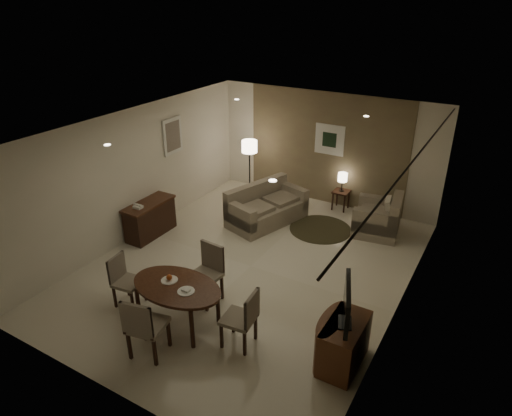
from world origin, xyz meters
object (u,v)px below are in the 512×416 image
Objects in this scene: dining_table at (178,304)px; floor_lamp at (250,170)px; tv_cabinet at (344,344)px; sofa at (267,205)px; console_desk at (150,219)px; chair_far at (204,275)px; side_table at (341,200)px; chair_near at (147,324)px; chair_left at (128,282)px; chair_right at (238,318)px; armchair at (377,214)px.

dining_table is 1.01× the size of floor_lamp.
tv_cabinet is 0.50× the size of sofa.
chair_far is (2.37, -1.30, 0.13)m from console_desk.
dining_table is 3.21× the size of side_table.
chair_near is 2.16× the size of side_table.
sofa is at bearing -15.34° from chair_left.
chair_right reaches higher than chair_left.
dining_table is at bearing -96.10° from chair_left.
chair_right reaches higher than console_desk.
side_table is (0.65, 5.95, -0.27)m from chair_near.
side_table is (0.70, 5.22, -0.12)m from dining_table.
armchair is at bearing 164.94° from chair_right.
chair_far is at bearing 175.37° from tv_cabinet.
chair_far is (0.01, 0.68, 0.15)m from dining_table.
console_desk is 1.20× the size of chair_far.
console_desk is 1.33× the size of tv_cabinet.
side_table is at bearing 178.27° from chair_right.
chair_far is 3.11m from sofa.
sofa is (-0.50, 3.75, 0.07)m from dining_table.
armchair is at bearing -54.47° from sofa.
tv_cabinet is (4.89, -1.50, -0.03)m from console_desk.
console_desk is at bearing 162.95° from tv_cabinet.
armchair reaches higher than dining_table.
chair_near is 1.29m from chair_right.
chair_right is at bearing 4.34° from dining_table.
console_desk is at bearing 155.92° from chair_far.
console_desk is 2.89m from floor_lamp.
chair_left is (-1.03, -0.70, -0.06)m from chair_far.
chair_right reaches higher than armchair.
chair_near is (2.40, -2.70, 0.13)m from console_desk.
console_desk is at bearing 140.06° from dining_table.
tv_cabinet is 0.92× the size of armchair.
dining_table is at bearing -98.37° from chair_near.
chair_near is 1.04× the size of armchair.
chair_near reaches higher than chair_far.
chair_left is at bearing -170.46° from sofa.
dining_table is 1.02m from chair_left.
tv_cabinet is at bearing -17.05° from console_desk.
chair_near reaches higher than tv_cabinet.
tv_cabinet is 2.76m from chair_near.
floor_lamp reaches higher than chair_far.
dining_table is at bearing -155.05° from sofa.
tv_cabinet is 0.60× the size of dining_table.
chair_right is at bearing -94.60° from chair_left.
console_desk is at bearing -67.49° from armchair.
chair_far is at bearing -98.58° from side_table.
floor_lamp is (0.82, 2.75, 0.37)m from console_desk.
dining_table is 4.84m from armchair.
side_table is (3.06, 3.25, -0.14)m from console_desk.
chair_near is at bearing -48.30° from console_desk.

